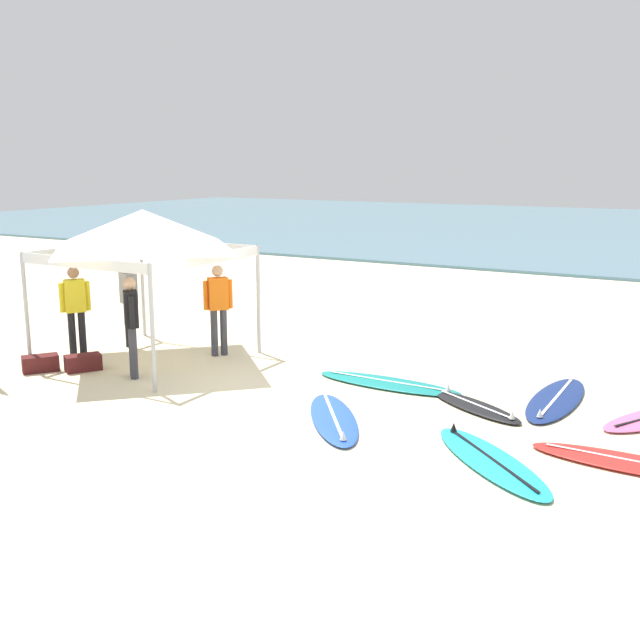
# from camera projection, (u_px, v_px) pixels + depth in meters

# --- Properties ---
(ground_plane) EXTENTS (80.00, 80.00, 0.00)m
(ground_plane) POSITION_uv_depth(u_px,v_px,m) (268.00, 387.00, 12.21)
(ground_plane) COLOR beige
(sea) EXTENTS (80.00, 36.00, 0.10)m
(sea) POSITION_uv_depth(u_px,v_px,m) (612.00, 230.00, 39.85)
(sea) COLOR #568499
(sea) RESTS_ON ground
(canopy_tent) EXTENTS (3.03, 3.03, 2.75)m
(canopy_tent) POSITION_uv_depth(u_px,v_px,m) (143.00, 230.00, 13.41)
(canopy_tent) COLOR #B7B7BC
(canopy_tent) RESTS_ON ground
(surfboard_navy) EXTENTS (0.69, 2.51, 0.19)m
(surfboard_navy) POSITION_uv_depth(u_px,v_px,m) (556.00, 399.00, 11.46)
(surfboard_navy) COLOR navy
(surfboard_navy) RESTS_ON ground
(surfboard_red) EXTENTS (2.37, 0.70, 0.19)m
(surfboard_red) POSITION_uv_depth(u_px,v_px,m) (631.00, 463.00, 9.04)
(surfboard_red) COLOR red
(surfboard_red) RESTS_ON ground
(surfboard_cyan) EXTENTS (2.19, 2.09, 0.19)m
(surfboard_cyan) POSITION_uv_depth(u_px,v_px,m) (491.00, 461.00, 9.12)
(surfboard_cyan) COLOR #23B2CC
(surfboard_cyan) RESTS_ON ground
(surfboard_teal) EXTENTS (2.54, 0.74, 0.19)m
(surfboard_teal) POSITION_uv_depth(u_px,v_px,m) (389.00, 383.00, 12.30)
(surfboard_teal) COLOR #19847F
(surfboard_teal) RESTS_ON ground
(surfboard_black) EXTENTS (1.81, 1.31, 0.19)m
(surfboard_black) POSITION_uv_depth(u_px,v_px,m) (476.00, 407.00, 11.12)
(surfboard_black) COLOR black
(surfboard_black) RESTS_ON ground
(surfboard_blue) EXTENTS (1.84, 2.18, 0.19)m
(surfboard_blue) POSITION_uv_depth(u_px,v_px,m) (334.00, 419.00, 10.61)
(surfboard_blue) COLOR blue
(surfboard_blue) RESTS_ON ground
(person_black) EXTENTS (0.43, 0.41, 1.71)m
(person_black) POSITION_uv_depth(u_px,v_px,m) (131.00, 320.00, 12.56)
(person_black) COLOR #383842
(person_black) RESTS_ON ground
(person_grey) EXTENTS (0.52, 0.34, 1.71)m
(person_grey) POSITION_uv_depth(u_px,v_px,m) (129.00, 298.00, 14.61)
(person_grey) COLOR black
(person_grey) RESTS_ON ground
(person_yellow) EXTENTS (0.39, 0.47, 1.71)m
(person_yellow) POSITION_uv_depth(u_px,v_px,m) (75.00, 306.00, 13.79)
(person_yellow) COLOR black
(person_yellow) RESTS_ON ground
(person_orange) EXTENTS (0.40, 0.44, 1.71)m
(person_orange) POSITION_uv_depth(u_px,v_px,m) (218.00, 304.00, 14.01)
(person_orange) COLOR #383842
(person_orange) RESTS_ON ground
(gear_bag_near_tent) EXTENTS (0.59, 0.68, 0.28)m
(gear_bag_near_tent) POSITION_uv_depth(u_px,v_px,m) (83.00, 363.00, 13.16)
(gear_bag_near_tent) COLOR #4C1919
(gear_bag_near_tent) RESTS_ON ground
(gear_bag_by_pole) EXTENTS (0.60, 0.68, 0.28)m
(gear_bag_by_pole) POSITION_uv_depth(u_px,v_px,m) (40.00, 363.00, 13.11)
(gear_bag_by_pole) COLOR #4C1919
(gear_bag_by_pole) RESTS_ON ground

